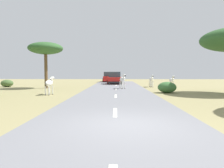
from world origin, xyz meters
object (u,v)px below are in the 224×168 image
car_0 (115,78)px  zebra_0 (123,80)px  bush_0 (7,83)px  zebra_2 (172,81)px  zebra_3 (151,79)px  zebra_1 (49,83)px  tree_1 (46,49)px  bush_1 (167,87)px  car_1 (109,77)px

car_0 → zebra_0: bearing=97.9°
bush_0 → zebra_0: bearing=-12.7°
zebra_0 → car_0: bearing=-100.5°
car_0 → zebra_2: bearing=128.0°
zebra_0 → bush_0: 13.94m
zebra_3 → zebra_1: bearing=39.6°
zebra_3 → car_0: bearing=-56.1°
zebra_2 → zebra_0: bearing=4.1°
tree_1 → bush_1: 13.38m
zebra_0 → bush_1: bearing=118.3°
car_0 → zebra_1: bearing=73.3°
zebra_0 → zebra_3: bearing=-153.8°
tree_1 → zebra_1: bearing=-69.3°
car_1 → car_0: bearing=-80.4°
zebra_3 → bush_0: 17.05m
zebra_2 → tree_1: 13.81m
bush_1 → bush_0: bearing=158.5°
zebra_1 → zebra_3: (9.24, 8.53, 0.02)m
zebra_0 → zebra_1: zebra_0 is taller
zebra_1 → zebra_3: bearing=49.9°
zebra_1 → zebra_0: bearing=50.2°
zebra_3 → car_1: (-5.43, 12.16, -0.04)m
car_0 → tree_1: bearing=48.7°
zebra_3 → bush_1: zebra_3 is taller
bush_0 → zebra_2: bearing=-7.8°
zebra_1 → bush_1: zebra_1 is taller
zebra_2 → car_1: (-7.10, 14.80, -0.01)m
zebra_2 → car_0: car_0 is taller
zebra_1 → tree_1: size_ratio=0.31×
zebra_1 → tree_1: bearing=117.9°
car_1 → tree_1: tree_1 is taller
zebra_0 → zebra_1: (-5.79, -5.40, -0.10)m
car_1 → tree_1: 15.88m
zebra_1 → tree_1: tree_1 is taller
zebra_2 → tree_1: tree_1 is taller
car_0 → bush_1: size_ratio=2.84×
bush_1 → zebra_1: bearing=-170.0°
zebra_3 → tree_1: (-11.70, -2.02, 3.35)m
bush_0 → car_1: bearing=46.5°
zebra_1 → zebra_3: size_ratio=0.97×
car_1 → bush_1: car_1 is taller
car_0 → bush_0: 13.99m
tree_1 → bush_0: size_ratio=3.49×
zebra_1 → bush_1: bearing=17.2°
zebra_0 → car_1: 15.42m
zebra_0 → car_1: bearing=-98.7°
bush_0 → zebra_1: bearing=-47.3°
zebra_1 → car_0: size_ratio=0.35×
bush_1 → zebra_0: bearing=134.3°
zebra_2 → bush_1: 4.50m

